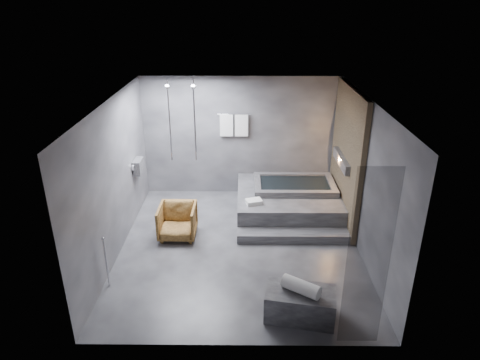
{
  "coord_description": "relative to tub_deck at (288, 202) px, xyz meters",
  "views": [
    {
      "loc": [
        0.07,
        -6.99,
        4.46
      ],
      "look_at": [
        0.01,
        0.3,
        1.27
      ],
      "focal_mm": 32.0,
      "sensor_mm": 36.0,
      "label": 1
    }
  ],
  "objects": [
    {
      "name": "deck_towel",
      "position": [
        -0.76,
        -0.59,
        0.29
      ],
      "size": [
        0.37,
        0.31,
        0.08
      ],
      "primitive_type": "cube",
      "rotation": [
        0.0,
        0.0,
        0.28
      ],
      "color": "white",
      "rests_on": "tub_deck"
    },
    {
      "name": "room",
      "position": [
        -0.65,
        -1.21,
        1.48
      ],
      "size": [
        5.0,
        5.04,
        2.82
      ],
      "color": "#2E2E30",
      "rests_on": "ground"
    },
    {
      "name": "concrete_bench",
      "position": [
        -0.13,
        -3.36,
        -0.02
      ],
      "size": [
        1.1,
        0.74,
        0.46
      ],
      "primitive_type": "cube",
      "rotation": [
        0.0,
        0.0,
        -0.18
      ],
      "color": "#2D2D2F",
      "rests_on": "ground"
    },
    {
      "name": "driftwood_chair",
      "position": [
        -2.28,
        -1.07,
        0.09
      ],
      "size": [
        0.73,
        0.75,
        0.67
      ],
      "primitive_type": "imported",
      "rotation": [
        0.0,
        0.0,
        -0.01
      ],
      "color": "#4D3113",
      "rests_on": "ground"
    },
    {
      "name": "tub_deck",
      "position": [
        0.0,
        0.0,
        0.0
      ],
      "size": [
        2.2,
        2.0,
        0.5
      ],
      "primitive_type": "cube",
      "color": "#333335",
      "rests_on": "ground"
    },
    {
      "name": "rolled_towel",
      "position": [
        -0.14,
        -3.39,
        0.31
      ],
      "size": [
        0.59,
        0.49,
        0.21
      ],
      "primitive_type": "cylinder",
      "rotation": [
        0.0,
        1.57,
        -0.59
      ],
      "color": "silver",
      "rests_on": "concrete_bench"
    },
    {
      "name": "tub_step",
      "position": [
        0.0,
        -1.18,
        -0.16
      ],
      "size": [
        2.2,
        0.36,
        0.18
      ],
      "primitive_type": "cube",
      "color": "#333335",
      "rests_on": "ground"
    }
  ]
}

